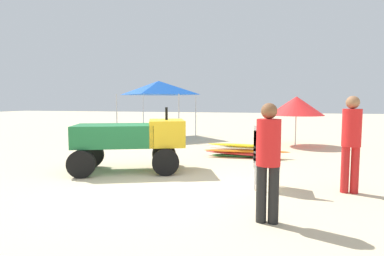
{
  "coord_description": "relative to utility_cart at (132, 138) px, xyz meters",
  "views": [
    {
      "loc": [
        2.39,
        -5.58,
        1.63
      ],
      "look_at": [
        0.33,
        2.17,
        0.95
      ],
      "focal_mm": 29.17,
      "sensor_mm": 36.0,
      "label": 1
    }
  ],
  "objects": [
    {
      "name": "ground",
      "position": [
        0.83,
        -1.06,
        -0.78
      ],
      "size": [
        80.0,
        80.0,
        0.0
      ],
      "primitive_type": "plane",
      "color": "beige"
    },
    {
      "name": "utility_cart",
      "position": [
        0.0,
        0.0,
        0.0
      ],
      "size": [
        2.81,
        2.08,
        1.5
      ],
      "color": "#1E6B38",
      "rests_on": "ground"
    },
    {
      "name": "stacked_plastic_chairs",
      "position": [
        3.1,
        -0.78,
        -0.09
      ],
      "size": [
        0.48,
        0.48,
        1.2
      ],
      "color": "white",
      "rests_on": "ground"
    },
    {
      "name": "surfboard_pile",
      "position": [
        2.35,
        2.45,
        -0.59
      ],
      "size": [
        2.5,
        0.69,
        0.4
      ],
      "color": "green",
      "rests_on": "ground"
    },
    {
      "name": "lifeguard_near_left",
      "position": [
        3.15,
        -2.42,
        0.14
      ],
      "size": [
        0.32,
        0.32,
        1.62
      ],
      "color": "black",
      "rests_on": "ground"
    },
    {
      "name": "lifeguard_near_center",
      "position": [
        4.54,
        -0.63,
        0.22
      ],
      "size": [
        0.32,
        0.32,
        1.73
      ],
      "color": "red",
      "rests_on": "ground"
    },
    {
      "name": "popup_canopy",
      "position": [
        -1.82,
        6.5,
        1.45
      ],
      "size": [
        2.77,
        2.77,
        2.55
      ],
      "color": "#B2B2B7",
      "rests_on": "ground"
    },
    {
      "name": "beach_umbrella_left",
      "position": [
        3.97,
        5.36,
        0.69
      ],
      "size": [
        1.99,
        1.99,
        1.82
      ],
      "color": "beige",
      "rests_on": "ground"
    }
  ]
}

